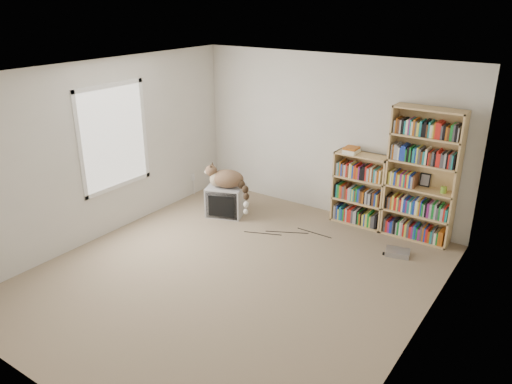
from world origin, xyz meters
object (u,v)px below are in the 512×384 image
Objects in this scene: crt_tv at (226,200)px; dvd_player at (398,252)px; cat at (230,182)px; bookcase_tall at (422,179)px; bookcase_short at (360,192)px.

crt_tv is 2.19× the size of dvd_player.
dvd_player is (2.76, 0.23, -0.20)m from crt_tv.
crt_tv is at bearing 132.16° from cat.
bookcase_tall is (2.78, 0.89, 0.66)m from crt_tv.
dvd_player is at bearing -16.13° from crt_tv.
bookcase_short is at bearing -179.95° from bookcase_tall.
bookcase_short is (1.89, 0.89, 0.27)m from crt_tv.
bookcase_short reaches higher than cat.
cat is 2.83m from bookcase_tall.
crt_tv is 2.10m from bookcase_short.
cat is at bearing -160.45° from bookcase_tall.
crt_tv is at bearing 171.19° from dvd_player.
crt_tv is at bearing -154.81° from bookcase_short.
cat is 0.46× the size of bookcase_tall.
crt_tv is 0.36× the size of bookcase_tall.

